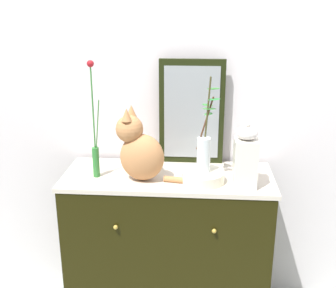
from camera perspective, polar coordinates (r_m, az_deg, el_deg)
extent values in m
cube|color=silver|center=(2.53, 0.53, 6.41)|extent=(4.40, 0.08, 2.60)
cube|color=black|center=(2.57, 0.00, -13.97)|extent=(1.13, 0.45, 0.90)
cube|color=beige|center=(2.35, 0.00, -4.44)|extent=(1.16, 0.46, 0.02)
sphere|color=#B79338|center=(2.26, -7.06, -11.06)|extent=(0.02, 0.02, 0.02)
sphere|color=#B79338|center=(2.22, 6.23, -11.57)|extent=(0.02, 0.02, 0.02)
cube|color=black|center=(2.45, 3.19, 4.28)|extent=(0.37, 0.03, 0.61)
cube|color=gray|center=(2.43, 3.18, 4.19)|extent=(0.31, 0.01, 0.54)
ellipsoid|color=#B97C4B|center=(2.25, -3.51, -1.79)|extent=(0.26, 0.21, 0.25)
sphere|color=#B97C4B|center=(2.22, -5.21, 2.03)|extent=(0.14, 0.14, 0.14)
cone|color=#B97C4B|center=(2.16, -5.61, 3.94)|extent=(0.06, 0.06, 0.07)
cone|color=#B97C4B|center=(2.23, -4.95, 4.45)|extent=(0.06, 0.06, 0.07)
cylinder|color=#B97C4B|center=(2.24, 1.87, -4.90)|extent=(0.20, 0.06, 0.03)
cylinder|color=#2C7531|center=(2.33, -9.66, -2.42)|extent=(0.04, 0.04, 0.17)
cylinder|color=#357A34|center=(2.24, -10.07, 4.70)|extent=(0.01, 0.01, 0.43)
sphere|color=maroon|center=(2.20, -10.41, 10.58)|extent=(0.04, 0.04, 0.04)
cylinder|color=#337130|center=(2.26, -9.46, 2.64)|extent=(0.03, 0.01, 0.26)
cylinder|color=silver|center=(2.26, 4.73, -4.40)|extent=(0.23, 0.23, 0.06)
cylinder|color=silver|center=(2.21, 4.81, -1.49)|extent=(0.07, 0.07, 0.19)
cylinder|color=#444221|center=(2.16, 5.30, 3.97)|extent=(0.03, 0.05, 0.39)
ellipsoid|color=#367733|center=(2.15, 5.57, 4.75)|extent=(0.07, 0.04, 0.01)
ellipsoid|color=#2B8138|center=(2.14, 6.22, 6.00)|extent=(0.08, 0.07, 0.01)
ellipsoid|color=#2F702B|center=(2.15, 6.16, 7.42)|extent=(0.08, 0.06, 0.01)
cylinder|color=#4D311F|center=(2.18, 4.99, 2.74)|extent=(0.09, 0.02, 0.29)
ellipsoid|color=#397E39|center=(2.23, 5.44, 4.03)|extent=(0.06, 0.08, 0.01)
ellipsoid|color=#2D702D|center=(2.21, 5.33, 5.25)|extent=(0.08, 0.07, 0.01)
cube|color=silver|center=(2.20, 10.35, -2.54)|extent=(0.12, 0.12, 0.25)
ellipsoid|color=silver|center=(2.15, 10.59, 1.43)|extent=(0.11, 0.11, 0.06)
sphere|color=silver|center=(2.14, 10.66, 2.56)|extent=(0.02, 0.02, 0.02)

